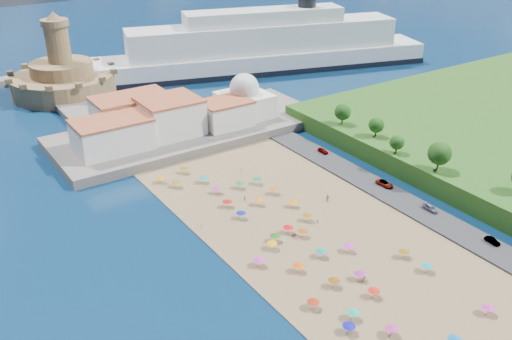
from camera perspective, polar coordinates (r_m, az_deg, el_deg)
ground at (r=131.80m, az=4.64°, el=-7.56°), size 700.00×700.00×0.00m
terrace at (r=190.72m, az=-6.55°, el=3.98°), size 90.00×36.00×3.00m
jetty at (r=213.73m, az=-16.22°, el=5.48°), size 18.00×70.00×2.40m
waterfront_buildings at (r=183.85m, az=-10.35°, el=4.99°), size 57.00×29.00×11.00m
domed_building at (r=195.73m, az=-1.17°, el=7.08°), size 16.00×16.00×15.00m
fortress at (r=239.58m, az=-18.75°, el=8.73°), size 40.00×40.00×32.40m
cruise_ship at (r=258.91m, az=0.80°, el=12.04°), size 150.61×64.25×32.89m
beach_parasols at (r=121.80m, az=8.09°, el=-9.70°), size 31.57×116.23×2.20m
beachgoers at (r=134.20m, az=5.39°, el=-6.35°), size 36.93×95.03×1.83m
parked_cars at (r=152.54m, az=15.68°, el=-2.90°), size 2.62×82.80×1.39m
hillside_trees at (r=153.35m, az=21.54°, el=0.02°), size 12.79×106.74×8.00m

